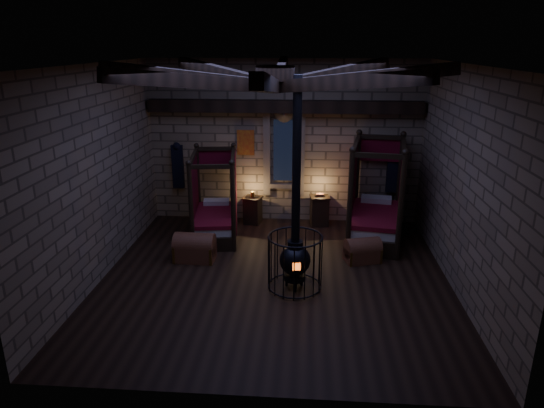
# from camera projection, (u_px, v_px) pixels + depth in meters

# --- Properties ---
(room) EXTENTS (7.02, 7.02, 4.29)m
(room) POSITION_uv_depth(u_px,v_px,m) (275.00, 90.00, 8.79)
(room) COLOR black
(room) RESTS_ON ground
(bed_left) EXTENTS (1.28, 2.08, 2.05)m
(bed_left) POSITION_uv_depth(u_px,v_px,m) (215.00, 216.00, 11.93)
(bed_left) COLOR black
(bed_left) RESTS_ON ground
(bed_right) EXTENTS (1.54, 2.43, 2.37)m
(bed_right) POSITION_uv_depth(u_px,v_px,m) (375.00, 215.00, 11.74)
(bed_right) COLOR black
(bed_right) RESTS_ON ground
(trunk_left) EXTENTS (0.89, 0.58, 0.64)m
(trunk_left) POSITION_uv_depth(u_px,v_px,m) (195.00, 248.00, 10.63)
(trunk_left) COLOR brown
(trunk_left) RESTS_ON ground
(trunk_right) EXTENTS (0.85, 0.67, 0.55)m
(trunk_right) POSITION_uv_depth(u_px,v_px,m) (363.00, 251.00, 10.57)
(trunk_right) COLOR brown
(trunk_right) RESTS_ON ground
(nightstand_left) EXTENTS (0.54, 0.52, 0.88)m
(nightstand_left) POSITION_uv_depth(u_px,v_px,m) (253.00, 210.00, 12.78)
(nightstand_left) COLOR black
(nightstand_left) RESTS_ON ground
(nightstand_right) EXTENTS (0.54, 0.52, 0.86)m
(nightstand_right) POSITION_uv_depth(u_px,v_px,m) (319.00, 210.00, 12.65)
(nightstand_right) COLOR black
(nightstand_right) RESTS_ON ground
(stove) EXTENTS (1.06, 1.06, 4.05)m
(stove) POSITION_uv_depth(u_px,v_px,m) (295.00, 257.00, 9.30)
(stove) COLOR black
(stove) RESTS_ON ground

